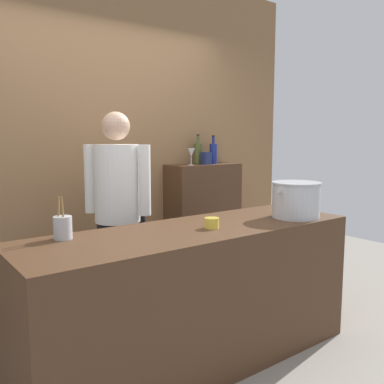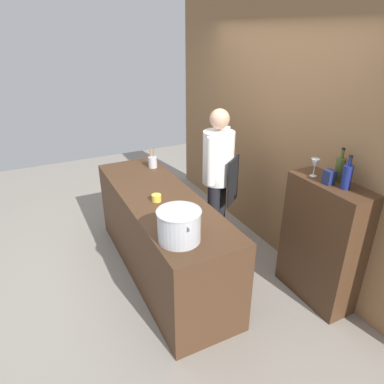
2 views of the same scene
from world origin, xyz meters
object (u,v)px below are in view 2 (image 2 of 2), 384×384
object	(u,v)px
stockpot_large	(179,226)
utensil_crock	(153,162)
chef	(218,172)
wine_bottle_olive	(340,169)
wine_bottle_cobalt	(347,176)
wine_glass_tall	(315,164)
spice_tin_navy	(329,177)
butter_jar	(156,198)

from	to	relation	value
stockpot_large	utensil_crock	xyz separation A→B (m)	(-1.56, 0.37, -0.06)
chef	utensil_crock	bearing A→B (deg)	92.69
chef	wine_bottle_olive	bearing A→B (deg)	-104.95
chef	wine_bottle_cobalt	bearing A→B (deg)	-110.13
wine_glass_tall	chef	bearing A→B (deg)	-158.41
utensil_crock	spice_tin_navy	xyz separation A→B (m)	(1.78, 0.92, 0.30)
wine_glass_tall	spice_tin_navy	bearing A→B (deg)	-2.25
stockpot_large	wine_bottle_cobalt	bearing A→B (deg)	75.54
butter_jar	chef	bearing A→B (deg)	106.15
stockpot_large	wine_bottle_olive	distance (m)	1.46
stockpot_large	wine_bottle_olive	xyz separation A→B (m)	(0.20, 1.41, 0.29)
wine_bottle_olive	wine_bottle_cobalt	world-z (taller)	wine_bottle_olive
chef	spice_tin_navy	distance (m)	1.26
spice_tin_navy	wine_glass_tall	bearing A→B (deg)	177.75
stockpot_large	butter_jar	xyz separation A→B (m)	(-0.71, 0.09, -0.09)
chef	spice_tin_navy	size ratio (longest dim) A/B	13.62
wine_bottle_cobalt	wine_bottle_olive	bearing A→B (deg)	152.99
wine_glass_tall	spice_tin_navy	distance (m)	0.19
chef	wine_bottle_cobalt	world-z (taller)	chef
stockpot_large	utensil_crock	bearing A→B (deg)	166.58
utensil_crock	butter_jar	distance (m)	0.90
wine_bottle_olive	wine_bottle_cobalt	size ratio (longest dim) A/B	1.03
stockpot_large	chef	bearing A→B (deg)	136.16
utensil_crock	spice_tin_navy	distance (m)	2.03
spice_tin_navy	chef	bearing A→B (deg)	-161.83
chef	stockpot_large	xyz separation A→B (m)	(0.95, -0.91, 0.06)
chef	stockpot_large	bearing A→B (deg)	-172.36
butter_jar	wine_glass_tall	xyz separation A→B (m)	(0.74, 1.21, 0.39)
utensil_crock	wine_bottle_olive	distance (m)	2.08
butter_jar	wine_bottle_cobalt	distance (m)	1.69
stockpot_large	wine_bottle_cobalt	size ratio (longest dim) A/B	1.43
stockpot_large	spice_tin_navy	size ratio (longest dim) A/B	3.35
chef	wine_bottle_olive	size ratio (longest dim) A/B	5.63
wine_bottle_cobalt	spice_tin_navy	size ratio (longest dim) A/B	2.35
wine_bottle_cobalt	wine_glass_tall	xyz separation A→B (m)	(-0.31, -0.04, 0.01)
chef	wine_glass_tall	distance (m)	1.12
chef	butter_jar	bearing A→B (deg)	157.63
butter_jar	wine_glass_tall	world-z (taller)	wine_glass_tall
butter_jar	wine_bottle_cobalt	xyz separation A→B (m)	(1.06, 1.26, 0.38)
chef	wine_glass_tall	bearing A→B (deg)	-106.93
wine_bottle_olive	wine_bottle_cobalt	bearing A→B (deg)	-27.01
stockpot_large	spice_tin_navy	bearing A→B (deg)	80.59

